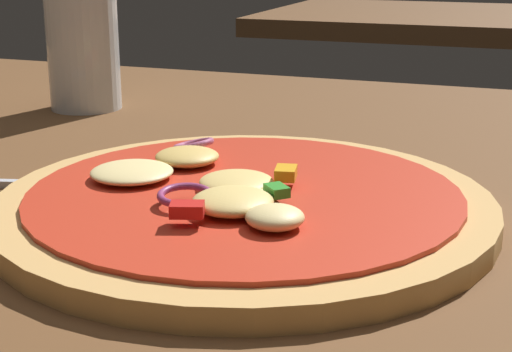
# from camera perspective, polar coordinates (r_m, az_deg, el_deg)

# --- Properties ---
(dining_table) EXTENTS (1.39, 1.04, 0.04)m
(dining_table) POSITION_cam_1_polar(r_m,az_deg,el_deg) (0.46, -7.63, -6.12)
(dining_table) COLOR brown
(dining_table) RESTS_ON ground
(pizza) EXTENTS (0.30, 0.30, 0.03)m
(pizza) POSITION_cam_1_polar(r_m,az_deg,el_deg) (0.46, -1.07, -1.96)
(pizza) COLOR tan
(pizza) RESTS_ON dining_table
(beer_glass) EXTENTS (0.07, 0.07, 0.15)m
(beer_glass) POSITION_cam_1_polar(r_m,az_deg,el_deg) (0.78, -12.58, 9.56)
(beer_glass) COLOR silver
(beer_glass) RESTS_ON dining_table
(background_table) EXTENTS (0.67, 0.61, 0.04)m
(background_table) POSITION_cam_1_polar(r_m,az_deg,el_deg) (1.87, 11.78, 11.15)
(background_table) COLOR brown
(background_table) RESTS_ON ground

